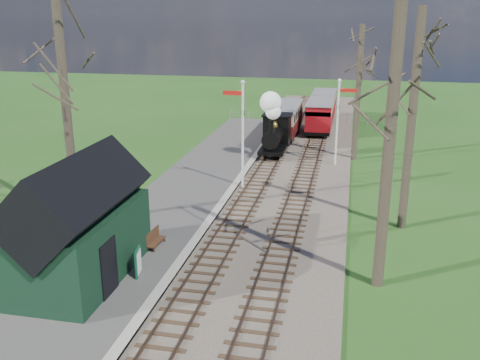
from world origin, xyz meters
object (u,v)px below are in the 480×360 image
object	(u,v)px
locomotive	(274,127)
red_carriage_b	(324,105)
bench	(154,239)
sign_board	(138,262)
coach	(286,119)
semaphore_far	(339,116)
person	(98,276)
semaphore_near	(242,127)
red_carriage_a	(320,116)
station_shed	(80,225)

from	to	relation	value
locomotive	red_carriage_b	distance (m)	13.75
red_carriage_b	bench	world-z (taller)	red_carriage_b
sign_board	bench	bearing A→B (deg)	97.83
coach	sign_board	size ratio (longest dim) A/B	6.81
semaphore_far	coach	xyz separation A→B (m)	(-4.37, 7.64, -1.81)
person	semaphore_near	bearing A→B (deg)	5.15
red_carriage_a	coach	bearing A→B (deg)	-143.59
semaphore_far	red_carriage_b	size ratio (longest dim) A/B	1.10
red_carriage_b	semaphore_far	bearing A→B (deg)	-83.28
station_shed	red_carriage_b	xyz separation A→B (m)	(6.90, 33.06, -0.74)
semaphore_near	red_carriage_a	size ratio (longest dim) A/B	1.19
red_carriage_a	red_carriage_b	bearing A→B (deg)	90.00
locomotive	person	size ratio (longest dim) A/B	3.22
locomotive	sign_board	bearing A→B (deg)	-96.98
coach	red_carriage_a	world-z (taller)	coach
semaphore_far	station_shed	bearing A→B (deg)	-115.72
coach	bench	size ratio (longest dim) A/B	5.68
person	sign_board	bearing A→B (deg)	-10.83
semaphore_far	person	world-z (taller)	semaphore_far
red_carriage_a	semaphore_near	bearing A→B (deg)	-102.22
sign_board	bench	size ratio (longest dim) A/B	0.83
red_carriage_a	locomotive	bearing A→B (deg)	-108.12
locomotive	person	xyz separation A→B (m)	(-3.15, -20.73, -1.20)
station_shed	red_carriage_a	xyz separation A→B (m)	(6.90, 27.56, -0.74)
station_shed	coach	distance (m)	26.01
red_carriage_a	red_carriage_b	distance (m)	5.50
semaphore_far	locomotive	distance (m)	4.82
semaphore_far	sign_board	xyz separation A→B (m)	(-6.72, -17.50, -2.61)
bench	red_carriage_a	bearing A→B (deg)	77.76
person	bench	bearing A→B (deg)	9.32
red_carriage_b	red_carriage_a	bearing A→B (deg)	-90.00
semaphore_far	red_carriage_a	bearing A→B (deg)	100.52
red_carriage_b	bench	bearing A→B (deg)	-100.04
semaphore_far	locomotive	world-z (taller)	semaphore_far
locomotive	coach	size ratio (longest dim) A/B	0.63
station_shed	red_carriage_a	distance (m)	28.42
sign_board	semaphore_near	bearing A→B (deg)	82.20
semaphore_near	red_carriage_b	xyz separation A→B (m)	(3.37, 21.06, -2.10)
semaphore_near	red_carriage_b	size ratio (longest dim) A/B	1.19
red_carriage_b	sign_board	world-z (taller)	red_carriage_b
station_shed	coach	xyz separation A→B (m)	(4.30, 25.64, -0.72)
station_shed	sign_board	size ratio (longest dim) A/B	5.86
red_carriage_a	sign_board	xyz separation A→B (m)	(-4.95, -27.05, -0.79)
red_carriage_a	bench	distance (m)	25.03
semaphore_near	coach	size ratio (longest dim) A/B	0.85
station_shed	bench	bearing A→B (deg)	62.90
station_shed	semaphore_near	xyz separation A→B (m)	(3.53, 12.00, 1.35)
locomotive	bench	xyz separation A→B (m)	(-2.69, -16.46, -1.57)
semaphore_near	sign_board	distance (m)	11.96
semaphore_near	coach	bearing A→B (deg)	86.77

